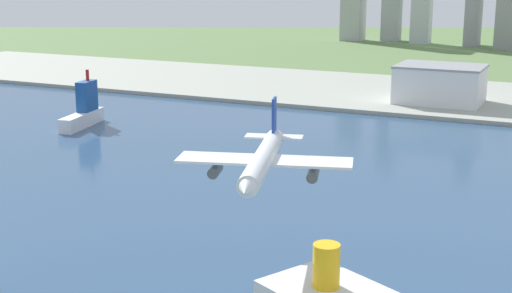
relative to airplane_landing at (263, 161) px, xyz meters
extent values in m
plane|color=#587643|center=(-32.72, 141.07, -42.93)|extent=(2400.00, 2400.00, 0.00)
cube|color=#2D4C70|center=(-32.72, 81.07, -42.85)|extent=(840.00, 360.00, 0.15)
cube|color=#9B9F93|center=(-32.72, 331.07, -41.68)|extent=(840.00, 140.00, 2.50)
cylinder|color=white|center=(-0.11, 0.38, 0.13)|extent=(14.39, 36.57, 4.05)
cone|color=white|center=(5.60, -18.88, 0.13)|extent=(4.95, 5.36, 3.84)
cube|color=white|center=(-0.64, 2.15, -0.47)|extent=(35.60, 17.67, 0.50)
cube|color=#193899|center=(-4.84, 16.32, 4.58)|extent=(1.74, 4.39, 9.71)
cube|color=white|center=(-4.84, 16.32, 0.94)|extent=(13.14, 7.45, 0.36)
cylinder|color=#4C4F54|center=(9.00, 3.86, -2.70)|extent=(3.60, 5.59, 2.23)
cylinder|color=#4C4F54|center=(-9.65, -1.67, -2.70)|extent=(3.60, 5.59, 2.23)
cube|color=white|center=(-179.33, 168.09, -39.23)|extent=(13.93, 37.49, 7.09)
cube|color=#19478C|center=(-180.64, 174.83, -27.94)|extent=(8.32, 14.14, 15.49)
cylinder|color=red|center=(-181.00, 176.64, -17.36)|extent=(1.68, 1.68, 5.67)
cylinder|color=yellow|center=(20.05, -18.47, -11.14)|extent=(4.53, 4.53, 7.46)
cube|color=white|center=(-25.73, 303.46, -30.05)|extent=(48.43, 36.57, 20.76)
cube|color=gray|center=(-25.73, 303.46, -19.07)|extent=(49.40, 37.30, 1.20)
cube|color=gray|center=(-29.32, 641.76, -3.88)|extent=(21.46, 18.44, 78.09)
camera|label=1|loc=(57.33, -124.62, 36.54)|focal=51.26mm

